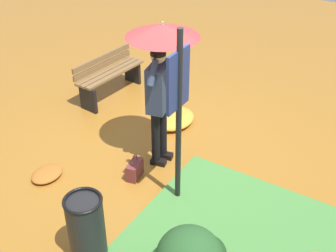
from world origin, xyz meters
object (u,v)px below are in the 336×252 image
(info_sign_post, at_px, (178,101))
(park_bench, at_px, (109,75))
(trash_bin, at_px, (86,228))
(handbag, at_px, (135,169))
(person_with_umbrella, at_px, (161,60))

(info_sign_post, bearing_deg, park_bench, 54.87)
(info_sign_post, height_order, trash_bin, info_sign_post)
(info_sign_post, relative_size, handbag, 6.22)
(person_with_umbrella, height_order, trash_bin, person_with_umbrella)
(person_with_umbrella, xyz_separation_m, trash_bin, (-1.96, -0.30, -1.13))
(handbag, distance_m, trash_bin, 1.46)
(info_sign_post, relative_size, park_bench, 1.64)
(info_sign_post, distance_m, trash_bin, 1.71)
(person_with_umbrella, relative_size, info_sign_post, 0.89)
(info_sign_post, xyz_separation_m, park_bench, (1.73, 2.46, -1.04))
(park_bench, height_order, trash_bin, trash_bin)
(info_sign_post, distance_m, handbag, 1.50)
(handbag, bearing_deg, person_with_umbrella, -6.91)
(trash_bin, bearing_deg, person_with_umbrella, 8.72)
(trash_bin, bearing_deg, park_bench, 34.76)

